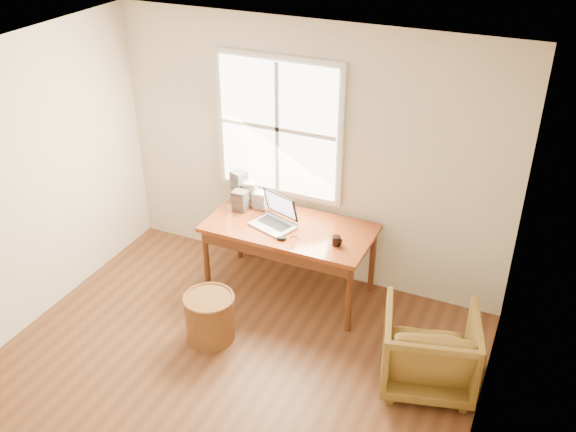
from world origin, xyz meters
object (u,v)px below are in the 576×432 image
at_px(armchair, 429,348).
at_px(wicker_stool, 210,318).
at_px(cd_stack_a, 250,193).
at_px(coffee_mug, 336,241).
at_px(laptop, 273,212).
at_px(desk, 290,228).

distance_m(armchair, wicker_stool, 1.93).
height_order(armchair, cd_stack_a, cd_stack_a).
relative_size(wicker_stool, cd_stack_a, 1.74).
distance_m(coffee_mug, cd_stack_a, 1.13).
bearing_deg(armchair, cd_stack_a, -38.54).
bearing_deg(laptop, coffee_mug, 14.06).
bearing_deg(desk, armchair, -23.85).
bearing_deg(wicker_stool, laptop, 75.95).
xyz_separation_m(armchair, wicker_stool, (-1.91, -0.26, -0.13)).
height_order(desk, coffee_mug, coffee_mug).
bearing_deg(coffee_mug, laptop, -176.92).
distance_m(laptop, coffee_mug, 0.68).
distance_m(desk, cd_stack_a, 0.61).
xyz_separation_m(armchair, laptop, (-1.69, 0.61, 0.56)).
xyz_separation_m(desk, laptop, (-0.14, -0.07, 0.18)).
relative_size(armchair, coffee_mug, 8.56).
xyz_separation_m(coffee_mug, cd_stack_a, (-1.06, 0.37, 0.08)).
relative_size(desk, armchair, 2.10).
xyz_separation_m(desk, armchair, (1.55, -0.69, -0.38)).
bearing_deg(cd_stack_a, laptop, -38.08).
xyz_separation_m(wicker_stool, cd_stack_a, (-0.18, 1.18, 0.66)).
height_order(desk, cd_stack_a, cd_stack_a).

